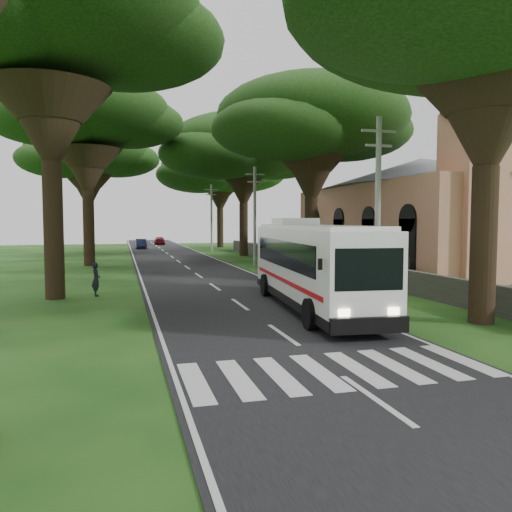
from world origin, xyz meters
The scene contains 18 objects.
ground centered at (0.00, 0.00, 0.00)m, with size 140.00×140.00×0.00m, color #133F12.
road centered at (0.00, 25.00, 0.01)m, with size 8.00×120.00×0.04m, color black.
crosswalk centered at (0.00, -2.00, 0.00)m, with size 8.00×3.00×0.01m, color silver.
property_wall centered at (9.00, 24.00, 0.60)m, with size 0.35×50.00×1.20m, color #383533.
church centered at (17.86, 21.55, 4.91)m, with size 14.00×24.00×11.60m.
pole_near centered at (5.50, 6.00, 4.18)m, with size 1.60×0.24×8.00m.
pole_mid centered at (5.50, 26.00, 4.18)m, with size 1.60×0.24×8.00m.
pole_far centered at (5.50, 46.00, 4.18)m, with size 1.60×0.24×8.00m.
tree_l_mida centered at (-8.00, 12.00, 13.04)m, with size 14.01×14.01×16.19m.
tree_l_midb centered at (-7.50, 30.00, 12.35)m, with size 13.32×13.32×15.37m.
tree_l_far centered at (-8.50, 48.00, 11.46)m, with size 13.74×13.74×14.52m.
tree_r_mida centered at (8.00, 20.00, 10.62)m, with size 13.36×13.36×13.59m.
tree_r_midb centered at (7.50, 38.00, 11.26)m, with size 16.25×16.25×14.78m.
tree_r_far centered at (8.50, 56.00, 10.90)m, with size 16.32×16.32×14.42m.
coach_bus centered at (2.71, 6.35, 1.88)m, with size 3.55×12.02×3.49m.
distant_car_b centered at (-2.42, 54.59, 0.66)m, with size 1.34×3.84×1.27m, color navy.
distant_car_c centered at (0.80, 65.54, 0.61)m, with size 1.64×4.03×1.17m, color maroon.
pedestrian centered at (-6.17, 12.34, 0.82)m, with size 0.60×0.39×1.65m, color black.
Camera 1 is at (-4.95, -12.98, 3.66)m, focal length 35.00 mm.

